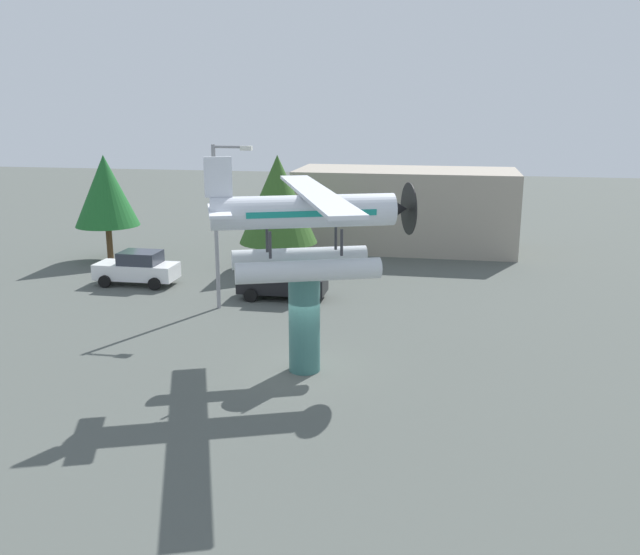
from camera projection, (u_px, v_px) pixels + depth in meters
name	position (u px, v px, depth m)	size (l,w,h in m)	color
ground_plane	(305.00, 370.00, 24.52)	(140.00, 140.00, 0.00)	#4C514C
display_pedestal	(304.00, 323.00, 24.09)	(1.10, 1.10, 3.52)	#386B66
floatplane_monument	(308.00, 226.00, 23.26)	(7.19, 10.12, 4.00)	silver
car_near_white	(138.00, 268.00, 35.82)	(4.20, 2.02, 1.76)	white
car_mid_black	(284.00, 281.00, 33.28)	(4.20, 2.02, 1.76)	black
streetlight_primary	(220.00, 215.00, 30.83)	(1.84, 0.28, 7.44)	gray
storefront_building	(405.00, 209.00, 44.50)	(13.85, 6.06, 5.07)	#9E9384
tree_west	(106.00, 191.00, 40.63)	(3.75, 3.75, 6.26)	brown
tree_east	(278.00, 199.00, 38.64)	(4.41, 4.41, 6.41)	brown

